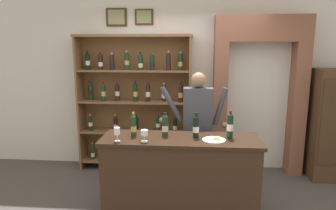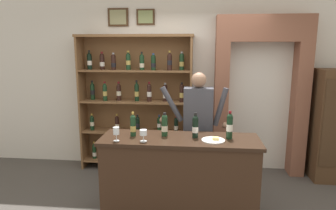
{
  "view_description": "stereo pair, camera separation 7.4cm",
  "coord_description": "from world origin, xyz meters",
  "px_view_note": "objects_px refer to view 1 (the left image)",
  "views": [
    {
      "loc": [
        0.19,
        -3.3,
        2.0
      ],
      "look_at": [
        -0.12,
        0.39,
        1.26
      ],
      "focal_mm": 32.27,
      "sensor_mm": 36.0,
      "label": 1
    },
    {
      "loc": [
        0.26,
        -3.3,
        2.0
      ],
      "look_at": [
        -0.12,
        0.39,
        1.26
      ],
      "focal_mm": 32.27,
      "sensor_mm": 36.0,
      "label": 2
    }
  ],
  "objects_px": {
    "wine_shelf": "(135,98)",
    "side_cabinet": "(336,125)",
    "tasting_bottle_bianco": "(134,125)",
    "cheese_plate": "(214,140)",
    "wine_glass_center": "(144,133)",
    "shopkeeper": "(198,121)",
    "wine_glass_right": "(117,132)",
    "tasting_bottle_chianti": "(230,125)",
    "tasting_bottle_riserva": "(196,126)",
    "tasting_counter": "(180,177)",
    "tasting_bottle_super_tuscan": "(165,125)"
  },
  "relations": [
    {
      "from": "side_cabinet",
      "to": "wine_glass_center",
      "type": "height_order",
      "value": "side_cabinet"
    },
    {
      "from": "shopkeeper",
      "to": "wine_glass_right",
      "type": "xyz_separation_m",
      "value": [
        -0.89,
        -0.79,
        0.05
      ]
    },
    {
      "from": "shopkeeper",
      "to": "tasting_bottle_bianco",
      "type": "bearing_deg",
      "value": -142.15
    },
    {
      "from": "tasting_counter",
      "to": "tasting_bottle_chianti",
      "type": "bearing_deg",
      "value": 3.37
    },
    {
      "from": "tasting_bottle_bianco",
      "to": "cheese_plate",
      "type": "relative_size",
      "value": 1.11
    },
    {
      "from": "tasting_bottle_bianco",
      "to": "cheese_plate",
      "type": "xyz_separation_m",
      "value": [
        0.92,
        -0.09,
        -0.12
      ]
    },
    {
      "from": "shopkeeper",
      "to": "wine_glass_right",
      "type": "bearing_deg",
      "value": -138.32
    },
    {
      "from": "side_cabinet",
      "to": "wine_glass_center",
      "type": "distance_m",
      "value": 3.0
    },
    {
      "from": "wine_shelf",
      "to": "wine_glass_center",
      "type": "height_order",
      "value": "wine_shelf"
    },
    {
      "from": "side_cabinet",
      "to": "tasting_bottle_chianti",
      "type": "height_order",
      "value": "side_cabinet"
    },
    {
      "from": "tasting_bottle_chianti",
      "to": "wine_glass_center",
      "type": "distance_m",
      "value": 0.97
    },
    {
      "from": "tasting_bottle_riserva",
      "to": "wine_glass_right",
      "type": "bearing_deg",
      "value": -165.63
    },
    {
      "from": "tasting_bottle_chianti",
      "to": "tasting_counter",
      "type": "bearing_deg",
      "value": -176.63
    },
    {
      "from": "tasting_bottle_chianti",
      "to": "cheese_plate",
      "type": "relative_size",
      "value": 1.24
    },
    {
      "from": "tasting_counter",
      "to": "wine_glass_right",
      "type": "distance_m",
      "value": 0.92
    },
    {
      "from": "tasting_bottle_chianti",
      "to": "shopkeeper",
      "type": "bearing_deg",
      "value": 121.79
    },
    {
      "from": "tasting_bottle_super_tuscan",
      "to": "tasting_bottle_riserva",
      "type": "distance_m",
      "value": 0.36
    },
    {
      "from": "tasting_bottle_bianco",
      "to": "wine_glass_right",
      "type": "bearing_deg",
      "value": -123.96
    },
    {
      "from": "tasting_counter",
      "to": "tasting_bottle_riserva",
      "type": "relative_size",
      "value": 6.24
    },
    {
      "from": "tasting_counter",
      "to": "cheese_plate",
      "type": "height_order",
      "value": "cheese_plate"
    },
    {
      "from": "shopkeeper",
      "to": "cheese_plate",
      "type": "height_order",
      "value": "shopkeeper"
    },
    {
      "from": "shopkeeper",
      "to": "tasting_bottle_super_tuscan",
      "type": "xyz_separation_m",
      "value": [
        -0.38,
        -0.54,
        0.08
      ]
    },
    {
      "from": "tasting_bottle_riserva",
      "to": "wine_glass_center",
      "type": "height_order",
      "value": "tasting_bottle_riserva"
    },
    {
      "from": "shopkeeper",
      "to": "tasting_bottle_riserva",
      "type": "height_order",
      "value": "shopkeeper"
    },
    {
      "from": "side_cabinet",
      "to": "shopkeeper",
      "type": "relative_size",
      "value": 1.0
    },
    {
      "from": "shopkeeper",
      "to": "wine_glass_center",
      "type": "xyz_separation_m",
      "value": [
        -0.59,
        -0.77,
        0.04
      ]
    },
    {
      "from": "wine_glass_center",
      "to": "tasting_bottle_bianco",
      "type": "bearing_deg",
      "value": 128.91
    },
    {
      "from": "tasting_bottle_chianti",
      "to": "wine_glass_center",
      "type": "xyz_separation_m",
      "value": [
        -0.95,
        -0.2,
        -0.06
      ]
    },
    {
      "from": "tasting_bottle_riserva",
      "to": "tasting_bottle_super_tuscan",
      "type": "bearing_deg",
      "value": 175.09
    },
    {
      "from": "shopkeeper",
      "to": "tasting_bottle_chianti",
      "type": "xyz_separation_m",
      "value": [
        0.36,
        -0.57,
        0.1
      ]
    },
    {
      "from": "wine_glass_center",
      "to": "wine_glass_right",
      "type": "bearing_deg",
      "value": -176.89
    },
    {
      "from": "side_cabinet",
      "to": "shopkeeper",
      "type": "distance_m",
      "value": 2.16
    },
    {
      "from": "tasting_bottle_riserva",
      "to": "shopkeeper",
      "type": "bearing_deg",
      "value": 87.23
    },
    {
      "from": "wine_shelf",
      "to": "wine_glass_center",
      "type": "xyz_separation_m",
      "value": [
        0.4,
        -1.56,
        -0.11
      ]
    },
    {
      "from": "wine_glass_right",
      "to": "wine_glass_center",
      "type": "relative_size",
      "value": 1.19
    },
    {
      "from": "tasting_bottle_bianco",
      "to": "wine_glass_right",
      "type": "distance_m",
      "value": 0.26
    },
    {
      "from": "wine_shelf",
      "to": "tasting_bottle_super_tuscan",
      "type": "height_order",
      "value": "wine_shelf"
    },
    {
      "from": "wine_shelf",
      "to": "wine_glass_right",
      "type": "bearing_deg",
      "value": -86.24
    },
    {
      "from": "wine_shelf",
      "to": "tasting_bottle_super_tuscan",
      "type": "distance_m",
      "value": 1.46
    },
    {
      "from": "shopkeeper",
      "to": "tasting_bottle_bianco",
      "type": "relative_size",
      "value": 5.81
    },
    {
      "from": "wine_shelf",
      "to": "tasting_bottle_bianco",
      "type": "xyz_separation_m",
      "value": [
        0.25,
        -1.37,
        -0.08
      ]
    },
    {
      "from": "tasting_bottle_bianco",
      "to": "wine_shelf",
      "type": "bearing_deg",
      "value": 100.2
    },
    {
      "from": "tasting_counter",
      "to": "wine_glass_right",
      "type": "height_order",
      "value": "wine_glass_right"
    },
    {
      "from": "wine_glass_right",
      "to": "tasting_bottle_chianti",
      "type": "bearing_deg",
      "value": 9.88
    },
    {
      "from": "tasting_bottle_super_tuscan",
      "to": "tasting_bottle_chianti",
      "type": "height_order",
      "value": "tasting_bottle_chianti"
    },
    {
      "from": "tasting_bottle_bianco",
      "to": "tasting_bottle_chianti",
      "type": "relative_size",
      "value": 0.89
    },
    {
      "from": "tasting_bottle_riserva",
      "to": "wine_glass_center",
      "type": "xyz_separation_m",
      "value": [
        -0.56,
        -0.2,
        -0.04
      ]
    },
    {
      "from": "wine_shelf",
      "to": "side_cabinet",
      "type": "xyz_separation_m",
      "value": [
        3.05,
        -0.16,
        -0.33
      ]
    },
    {
      "from": "wine_glass_right",
      "to": "wine_glass_center",
      "type": "height_order",
      "value": "wine_glass_right"
    },
    {
      "from": "tasting_bottle_super_tuscan",
      "to": "cheese_plate",
      "type": "height_order",
      "value": "tasting_bottle_super_tuscan"
    }
  ]
}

